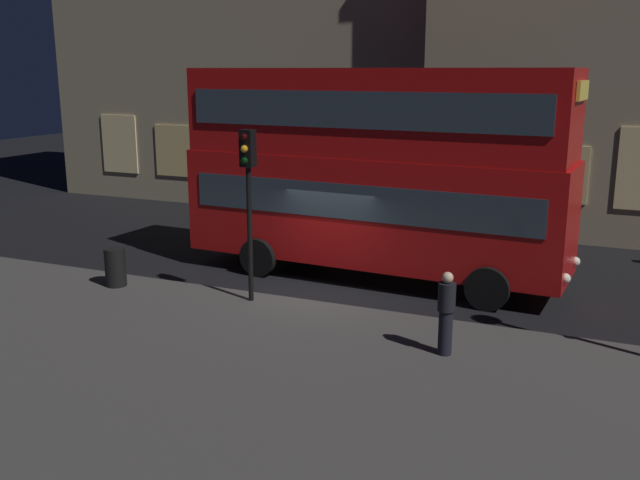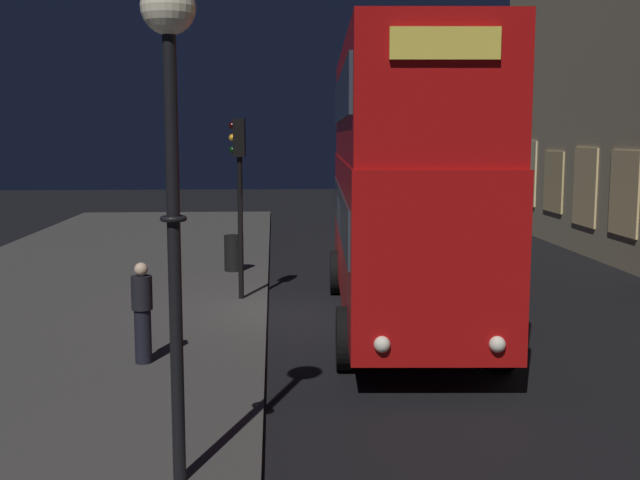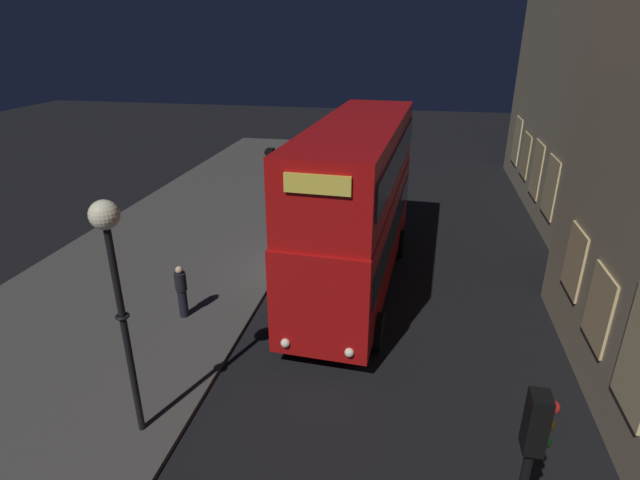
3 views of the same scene
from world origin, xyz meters
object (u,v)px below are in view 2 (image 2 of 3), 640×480
at_px(traffic_light_near_kerb, 239,170).
at_px(street_lamp, 171,101).
at_px(pedestrian, 142,311).
at_px(litter_bin, 234,253).
at_px(double_decker_bus, 403,171).

relative_size(traffic_light_near_kerb, street_lamp, 0.78).
bearing_deg(traffic_light_near_kerb, pedestrian, -12.49).
xyz_separation_m(traffic_light_near_kerb, litter_bin, (-3.76, -0.33, -2.44)).
distance_m(traffic_light_near_kerb, street_lamp, 9.70).
relative_size(street_lamp, pedestrian, 3.15).
bearing_deg(street_lamp, traffic_light_near_kerb, 178.42).
xyz_separation_m(traffic_light_near_kerb, street_lamp, (9.63, -0.27, 1.13)).
bearing_deg(litter_bin, double_decker_bus, 33.59).
distance_m(pedestrian, litter_bin, 8.91).
relative_size(double_decker_bus, litter_bin, 10.62).
distance_m(traffic_light_near_kerb, pedestrian, 5.66).
bearing_deg(street_lamp, double_decker_bus, 154.65).
xyz_separation_m(pedestrian, litter_bin, (-8.84, 1.05, -0.37)).
height_order(double_decker_bus, street_lamp, double_decker_bus).
height_order(traffic_light_near_kerb, street_lamp, street_lamp).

